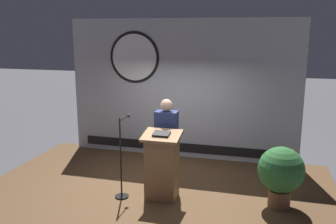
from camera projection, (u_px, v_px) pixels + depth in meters
name	position (u px, v px, depth m)	size (l,w,h in m)	color
ground_plane	(158.00, 202.00, 6.90)	(40.00, 40.00, 0.00)	#4C4C51
stage_platform	(158.00, 195.00, 6.87)	(6.40, 4.00, 0.30)	brown
banner_display	(180.00, 89.00, 8.24)	(5.20, 0.12, 3.11)	#B2B7C1
podium	(162.00, 166.00, 6.28)	(0.64, 0.50, 1.20)	olive
speaker_person	(167.00, 143.00, 6.69)	(0.40, 0.26, 1.66)	black
microphone_stand	(122.00, 169.00, 6.38)	(0.24, 0.55, 1.42)	black
potted_plant	(281.00, 172.00, 5.96)	(0.75, 0.75, 1.02)	brown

